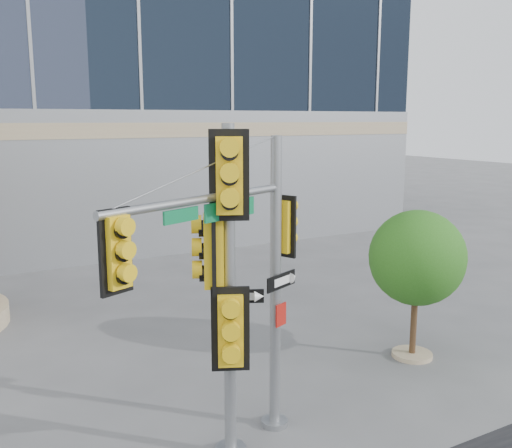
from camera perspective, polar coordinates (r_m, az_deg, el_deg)
ground at (r=11.28m, az=3.02°, el=-19.52°), size 120.00×120.00×0.00m
main_signal_pole at (r=9.33m, az=-1.50°, el=-3.90°), size 3.92×1.94×5.36m
secondary_signal_pole at (r=9.06m, az=-3.04°, el=-4.66°), size 0.94×0.94×5.58m
street_tree at (r=13.90m, az=15.86°, el=-3.62°), size 2.29×2.24×3.57m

